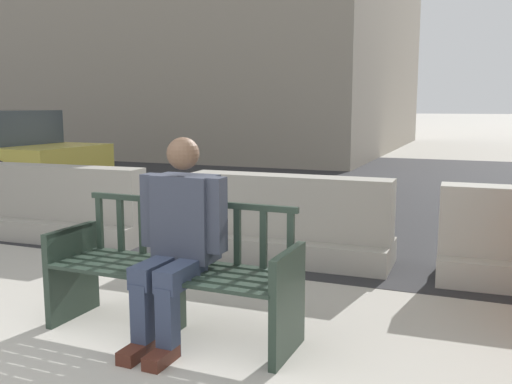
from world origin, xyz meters
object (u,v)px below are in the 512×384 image
street_bench (173,276)px  jersey_barrier_left (63,210)px  seated_person (178,236)px  jersey_barrier_centre (289,226)px

street_bench → jersey_barrier_left: size_ratio=0.84×
seated_person → jersey_barrier_centre: (0.04, 2.09, -0.35)m
seated_person → jersey_barrier_centre: seated_person is taller
seated_person → jersey_barrier_centre: size_ratio=0.65×
street_bench → jersey_barrier_centre: 2.04m
street_bench → jersey_barrier_centre: street_bench is taller
street_bench → seated_person: 0.31m
street_bench → jersey_barrier_left: 3.17m
jersey_barrier_centre → jersey_barrier_left: (-2.66, -0.13, 0.00)m
jersey_barrier_centre → jersey_barrier_left: bearing=-177.2°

